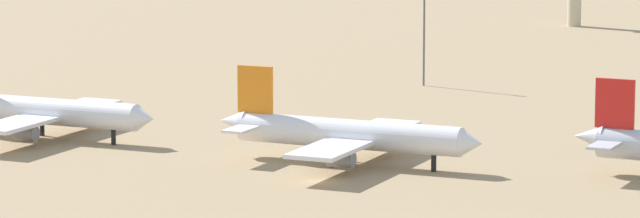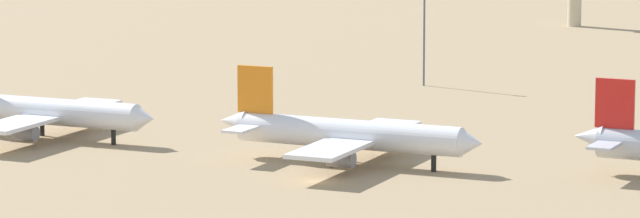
% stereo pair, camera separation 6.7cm
% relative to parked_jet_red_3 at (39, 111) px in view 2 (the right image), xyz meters
% --- Properties ---
extents(ground, '(4000.00, 4000.00, 0.00)m').
position_rel_parked_jet_red_3_xyz_m(ground, '(50.72, -12.60, -4.15)').
color(ground, '#9E8460').
extents(parked_jet_red_3, '(38.20, 31.95, 12.65)m').
position_rel_parked_jet_red_3_xyz_m(parked_jet_red_3, '(0.00, 0.00, 0.00)').
color(parked_jet_red_3, white).
rests_on(parked_jet_red_3, ground).
extents(parked_jet_orange_4, '(38.60, 32.29, 12.79)m').
position_rel_parked_jet_red_3_xyz_m(parked_jet_orange_4, '(49.29, -0.08, 0.04)').
color(parked_jet_orange_4, white).
rests_on(parked_jet_orange_4, ground).
extents(light_pole_west, '(1.80, 0.50, 17.88)m').
position_rel_parked_jet_red_3_xyz_m(light_pole_west, '(31.63, 74.88, 6.03)').
color(light_pole_west, '#59595E').
rests_on(light_pole_west, ground).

